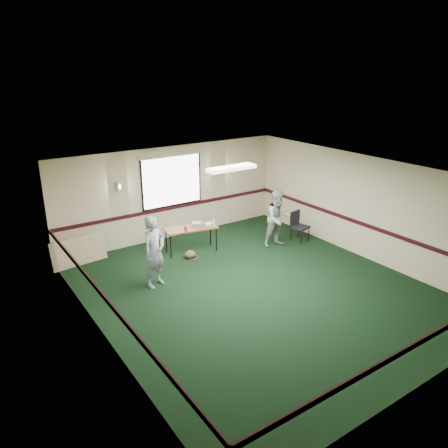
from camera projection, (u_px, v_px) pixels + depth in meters
ground at (256, 289)px, 9.99m from camera, size 8.00×8.00×0.00m
room_shell at (206, 201)px, 11.10m from camera, size 8.00×8.02×8.00m
folding_table at (191, 229)px, 11.79m from camera, size 1.49×0.83×0.70m
projector at (197, 224)px, 11.90m from camera, size 0.35×0.34×0.09m
game_console at (209, 224)px, 11.99m from camera, size 0.22×0.18×0.05m
red_cup at (186, 228)px, 11.57m from camera, size 0.08×0.08×0.12m
water_bottle at (214, 223)px, 11.85m from camera, size 0.06×0.06×0.20m
duffel_bag at (190, 254)px, 11.57m from camera, size 0.37×0.33×0.21m
cable_coil at (193, 257)px, 11.64m from camera, size 0.34×0.34×0.01m
folded_table at (79, 251)px, 11.13m from camera, size 1.44×0.37×0.73m
conference_chair at (298, 224)px, 12.63m from camera, size 0.50×0.52×0.87m
person_left at (154, 252)px, 9.90m from camera, size 0.72×0.61×1.69m
person_right at (278, 219)px, 12.14m from camera, size 0.85×0.70×1.62m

